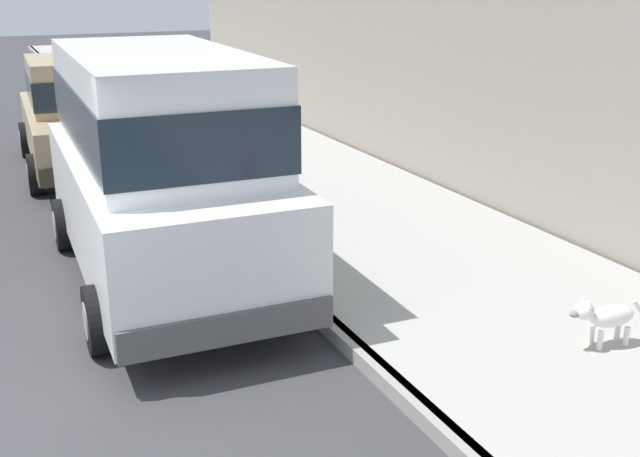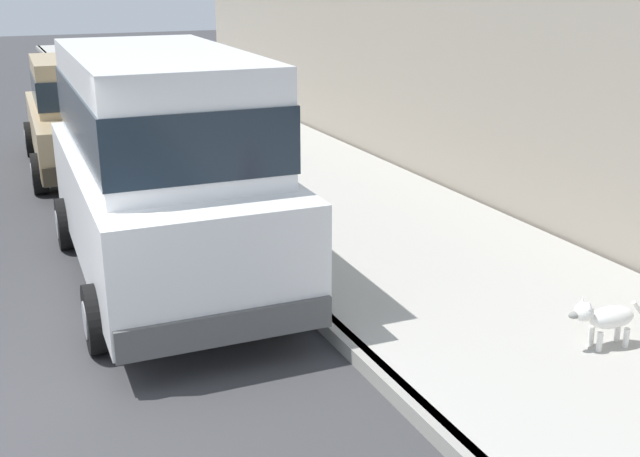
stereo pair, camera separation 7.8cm
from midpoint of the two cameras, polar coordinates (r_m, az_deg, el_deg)
name	(u,v)px [view 2 (the right image)]	position (r m, az deg, el deg)	size (l,w,h in m)	color
curb	(372,367)	(6.70, 4.24, -10.22)	(0.16, 64.00, 0.14)	gray
sidewalk	(541,329)	(7.64, 16.33, -7.19)	(3.60, 64.00, 0.14)	#A8A59E
car_white_van	(162,157)	(8.43, -11.40, 5.18)	(2.23, 4.95, 2.52)	white
car_tan_sedan	(86,113)	(13.91, -16.78, 8.21)	(2.16, 4.66, 1.92)	tan
dog_white	(605,317)	(7.19, 20.65, -6.17)	(0.75, 0.25, 0.49)	white
building_facade	(400,51)	(13.49, 6.14, 12.97)	(0.50, 20.00, 4.01)	#9E9384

